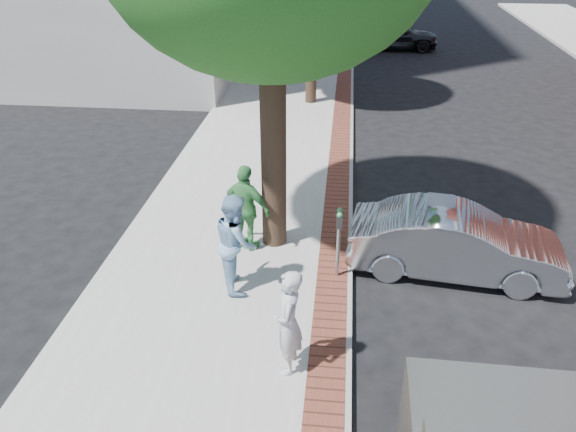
# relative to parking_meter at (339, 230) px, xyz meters

# --- Properties ---
(ground) EXTENTS (120.00, 120.00, 0.00)m
(ground) POSITION_rel_parking_meter_xyz_m (-0.79, -0.72, -1.21)
(ground) COLOR black
(ground) RESTS_ON ground
(sidewalk) EXTENTS (5.00, 60.00, 0.15)m
(sidewalk) POSITION_rel_parking_meter_xyz_m (-2.29, 7.28, -1.13)
(sidewalk) COLOR #9E9991
(sidewalk) RESTS_ON ground
(brick_strip) EXTENTS (0.60, 60.00, 0.01)m
(brick_strip) POSITION_rel_parking_meter_xyz_m (-0.09, 7.28, -1.05)
(brick_strip) COLOR brown
(brick_strip) RESTS_ON sidewalk
(curb) EXTENTS (0.10, 60.00, 0.15)m
(curb) POSITION_rel_parking_meter_xyz_m (0.26, 7.28, -1.13)
(curb) COLOR gray
(curb) RESTS_ON ground
(office_base) EXTENTS (18.20, 22.20, 4.00)m
(office_base) POSITION_rel_parking_meter_xyz_m (-13.79, 21.28, 0.79)
(office_base) COLOR gray
(office_base) RESTS_ON ground
(signal_near) EXTENTS (0.70, 0.15, 3.80)m
(signal_near) POSITION_rel_parking_meter_xyz_m (0.11, 21.28, 1.05)
(signal_near) COLOR black
(signal_near) RESTS_ON ground
(parking_meter) EXTENTS (0.12, 0.32, 1.47)m
(parking_meter) POSITION_rel_parking_meter_xyz_m (0.00, 0.00, 0.00)
(parking_meter) COLOR gray
(parking_meter) RESTS_ON sidewalk
(person_gray) EXTENTS (0.45, 0.67, 1.81)m
(person_gray) POSITION_rel_parking_meter_xyz_m (-0.69, -2.62, -0.15)
(person_gray) COLOR #B8B8BD
(person_gray) RESTS_ON sidewalk
(person_officer) EXTENTS (1.00, 1.13, 1.94)m
(person_officer) POSITION_rel_parking_meter_xyz_m (-1.89, -0.51, -0.09)
(person_officer) COLOR #85ADCE
(person_officer) RESTS_ON sidewalk
(person_green) EXTENTS (1.21, 0.87, 1.90)m
(person_green) POSITION_rel_parking_meter_xyz_m (-1.93, 0.85, -0.10)
(person_green) COLOR #43944B
(person_green) RESTS_ON sidewalk
(sedan_silver) EXTENTS (4.37, 1.95, 1.39)m
(sedan_silver) POSITION_rel_parking_meter_xyz_m (2.34, 0.61, -0.51)
(sedan_silver) COLOR #AEAFB5
(sedan_silver) RESTS_ON ground
(bg_car) EXTENTS (4.69, 2.03, 1.58)m
(bg_car) POSITION_rel_parking_meter_xyz_m (2.28, 21.22, -0.42)
(bg_car) COLOR black
(bg_car) RESTS_ON ground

